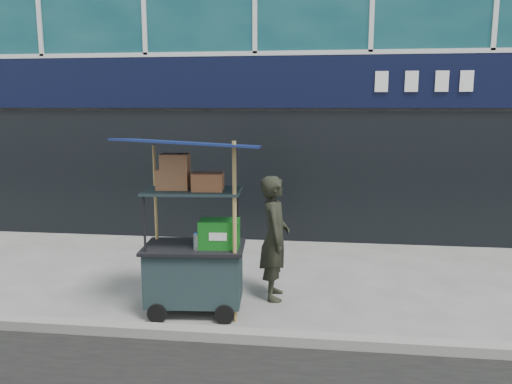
# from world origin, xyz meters

# --- Properties ---
(ground) EXTENTS (80.00, 80.00, 0.00)m
(ground) POSITION_xyz_m (0.00, 0.00, 0.00)
(ground) COLOR slate
(ground) RESTS_ON ground
(curb) EXTENTS (80.00, 0.18, 0.12)m
(curb) POSITION_xyz_m (0.00, -0.20, 0.06)
(curb) COLOR gray
(curb) RESTS_ON ground
(vendor_cart) EXTENTS (1.69, 1.26, 2.16)m
(vendor_cart) POSITION_xyz_m (-0.30, 0.52, 0.76)
(vendor_cart) COLOR #1A292D
(vendor_cart) RESTS_ON ground
(vendor_man) EXTENTS (0.44, 0.62, 1.62)m
(vendor_man) POSITION_xyz_m (0.61, 1.09, 0.81)
(vendor_man) COLOR black
(vendor_man) RESTS_ON ground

